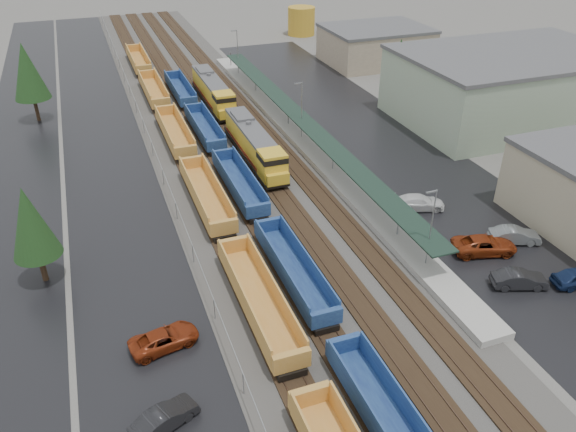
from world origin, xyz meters
The scene contains 22 objects.
ballast_strip centered at (0.00, 60.00, 0.04)m, with size 20.00×160.00×0.08m, color #302D2B.
trackbed centered at (0.00, 60.00, 0.16)m, with size 14.60×160.00×0.22m.
west_parking_lot centered at (-15.00, 60.00, 0.01)m, with size 10.00×160.00×0.02m, color black.
west_road centered at (-25.00, 60.00, 0.01)m, with size 9.00×160.00×0.02m, color black.
east_commuter_lot centered at (19.00, 50.00, 0.01)m, with size 16.00×100.00×0.02m, color black.
station_platform centered at (9.50, 50.01, 0.73)m, with size 3.00×80.00×8.00m.
chainlink_fence centered at (-9.50, 58.44, 1.61)m, with size 0.08×160.04×2.02m.
industrial_buildings centered at (37.76, 45.85, 4.25)m, with size 32.52×75.30×9.50m.
tree_west_near centered at (-22.00, 30.00, 5.82)m, with size 3.96×3.96×9.00m.
tree_west_far centered at (-23.00, 70.00, 7.12)m, with size 4.84×4.84×11.00m.
tree_east centered at (28.00, 58.00, 6.47)m, with size 4.40×4.40×10.00m.
locomotive_lead centered at (2.00, 46.20, 2.24)m, with size 2.79×18.36×4.16m.
locomotive_trail centered at (2.00, 67.20, 2.24)m, with size 2.79×18.36×4.16m.
well_string_yellow centered at (-6.00, 37.83, 1.22)m, with size 2.78×124.40×2.47m.
well_string_blue centered at (-2.00, 30.92, 1.16)m, with size 2.60×99.00×2.31m.
storage_tank centered at (31.02, 105.10, 2.95)m, with size 5.89×5.89×5.89m, color gold.
parked_car_west_b centered at (-14.87, 11.24, 0.74)m, with size 4.47×1.56×1.47m, color black.
parked_car_west_c centered at (-13.70, 18.38, 0.71)m, with size 5.11×2.36×1.42m, color maroon.
parked_car_east_a centered at (15.58, 15.13, 0.77)m, with size 4.65×1.62×1.53m, color black.
parked_car_east_b centered at (16.00, 20.43, 0.82)m, with size 5.87×2.71×1.63m, color maroon.
parked_car_east_c centered at (14.60, 29.44, 0.78)m, with size 5.36×2.18×1.56m, color silver.
parked_car_east_e centered at (19.72, 20.81, 0.78)m, with size 4.71×1.64×1.55m, color slate.
Camera 1 is at (-15.73, -13.47, 29.68)m, focal length 35.00 mm.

